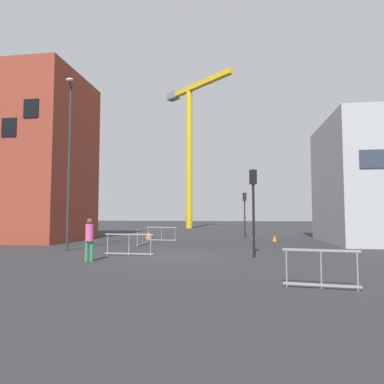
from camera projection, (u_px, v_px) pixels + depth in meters
ground at (170, 256)px, 15.93m from camera, size 160.00×160.00×0.00m
brick_building at (32, 158)px, 25.88m from camera, size 7.94×7.48×13.00m
construction_crane at (190, 135)px, 47.98m from camera, size 10.61×9.25×21.17m
streetlamp_tall at (69, 156)px, 18.50m from camera, size 0.81×1.31×9.46m
traffic_light_far at (253, 199)px, 15.60m from camera, size 0.37×0.37×4.18m
traffic_light_corner at (245, 207)px, 28.82m from camera, size 0.34×0.39×3.93m
pedestrian_walking at (89, 236)px, 14.15m from camera, size 0.34×0.34×1.86m
safety_barrier_front at (161, 234)px, 24.68m from camera, size 2.38×0.33×1.08m
safety_barrier_mid_span at (321, 268)px, 9.03m from camera, size 2.04×0.31×1.08m
safety_barrier_left_run at (129, 244)px, 16.18m from camera, size 2.47×0.07×1.08m
safety_barrier_right_run at (142, 237)px, 21.51m from camera, size 0.06×2.37×1.08m
traffic_cone_on_verge at (148, 235)px, 26.92m from camera, size 0.68×0.68×0.69m
traffic_cone_by_barrier at (275, 239)px, 24.13m from camera, size 0.48×0.48×0.48m
traffic_cone_orange at (254, 237)px, 26.00m from camera, size 0.48×0.48×0.49m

